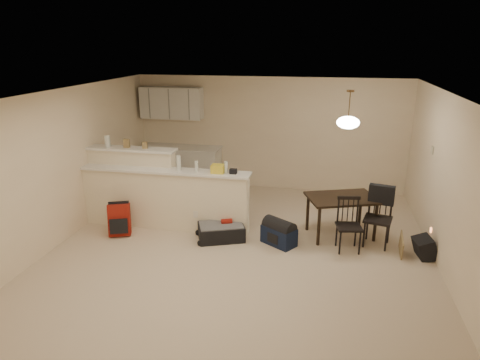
% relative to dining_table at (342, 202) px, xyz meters
% --- Properties ---
extents(room, '(7.00, 7.02, 2.50)m').
position_rel_dining_table_xyz_m(room, '(-1.57, -1.16, 0.63)').
color(room, beige).
rests_on(room, ground).
extents(breakfast_bar, '(3.08, 0.58, 1.39)m').
position_rel_dining_table_xyz_m(breakfast_bar, '(-3.33, -0.18, -0.01)').
color(breakfast_bar, '#F6E8C7').
rests_on(breakfast_bar, ground).
extents(upper_cabinets, '(1.40, 0.34, 0.70)m').
position_rel_dining_table_xyz_m(upper_cabinets, '(-3.77, 2.16, 1.28)').
color(upper_cabinets, white).
rests_on(upper_cabinets, room).
extents(kitchen_counter, '(1.80, 0.60, 0.90)m').
position_rel_dining_table_xyz_m(kitchen_counter, '(-3.57, 2.03, -0.17)').
color(kitchen_counter, white).
rests_on(kitchen_counter, ground).
extents(thermostat, '(0.02, 0.12, 0.12)m').
position_rel_dining_table_xyz_m(thermostat, '(1.41, 0.39, 0.88)').
color(thermostat, beige).
rests_on(thermostat, room).
extents(jar, '(0.10, 0.10, 0.20)m').
position_rel_dining_table_xyz_m(jar, '(-4.21, -0.04, 0.87)').
color(jar, silver).
rests_on(jar, breakfast_bar).
extents(cereal_box, '(0.10, 0.07, 0.16)m').
position_rel_dining_table_xyz_m(cereal_box, '(-3.84, -0.04, 0.85)').
color(cereal_box, olive).
rests_on(cereal_box, breakfast_bar).
extents(small_box, '(0.08, 0.06, 0.12)m').
position_rel_dining_table_xyz_m(small_box, '(-3.49, -0.04, 0.83)').
color(small_box, olive).
rests_on(small_box, breakfast_bar).
extents(bottle_a, '(0.07, 0.07, 0.26)m').
position_rel_dining_table_xyz_m(bottle_a, '(-2.79, -0.26, 0.60)').
color(bottle_a, silver).
rests_on(bottle_a, breakfast_bar).
extents(bottle_b, '(0.06, 0.06, 0.18)m').
position_rel_dining_table_xyz_m(bottle_b, '(-2.47, -0.26, 0.56)').
color(bottle_b, silver).
rests_on(bottle_b, breakfast_bar).
extents(bag_lump, '(0.22, 0.18, 0.14)m').
position_rel_dining_table_xyz_m(bag_lump, '(-2.09, -0.26, 0.54)').
color(bag_lump, olive).
rests_on(bag_lump, breakfast_bar).
extents(pouch, '(0.12, 0.10, 0.08)m').
position_rel_dining_table_xyz_m(pouch, '(-1.83, -0.26, 0.51)').
color(pouch, olive).
rests_on(pouch, breakfast_bar).
extents(extra_item_x, '(0.06, 0.06, 0.21)m').
position_rel_dining_table_xyz_m(extra_item_x, '(-1.95, -0.26, 0.57)').
color(extra_item_x, silver).
rests_on(extra_item_x, breakfast_bar).
extents(dining_table, '(1.32, 1.10, 0.71)m').
position_rel_dining_table_xyz_m(dining_table, '(0.00, 0.00, 0.00)').
color(dining_table, black).
rests_on(dining_table, ground).
extents(pendant_lamp, '(0.36, 0.36, 0.62)m').
position_rel_dining_table_xyz_m(pendant_lamp, '(0.00, 0.00, 1.37)').
color(pendant_lamp, brown).
rests_on(pendant_lamp, room).
extents(dining_chair_near, '(0.44, 0.43, 0.87)m').
position_rel_dining_table_xyz_m(dining_chair_near, '(0.11, -0.55, -0.19)').
color(dining_chair_near, black).
rests_on(dining_chair_near, ground).
extents(dining_chair_far, '(0.51, 0.49, 0.97)m').
position_rel_dining_table_xyz_m(dining_chair_far, '(0.58, -0.27, -0.14)').
color(dining_chair_far, black).
rests_on(dining_chair_far, ground).
extents(suitcase, '(0.89, 0.74, 0.26)m').
position_rel_dining_table_xyz_m(suitcase, '(-1.98, -0.55, -0.49)').
color(suitcase, black).
rests_on(suitcase, ground).
extents(red_backpack, '(0.42, 0.34, 0.55)m').
position_rel_dining_table_xyz_m(red_backpack, '(-3.76, -0.72, -0.35)').
color(red_backpack, maroon).
rests_on(red_backpack, ground).
extents(navy_duffel, '(0.64, 0.57, 0.31)m').
position_rel_dining_table_xyz_m(navy_duffel, '(-1.00, -0.55, -0.47)').
color(navy_duffel, '#101A34').
rests_on(navy_duffel, ground).
extents(black_daypack, '(0.31, 0.40, 0.32)m').
position_rel_dining_table_xyz_m(black_daypack, '(1.28, -0.55, -0.46)').
color(black_daypack, black).
rests_on(black_daypack, ground).
extents(cardboard_sheet, '(0.04, 0.42, 0.32)m').
position_rel_dining_table_xyz_m(cardboard_sheet, '(0.93, -0.55, -0.46)').
color(cardboard_sheet, olive).
rests_on(cardboard_sheet, ground).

